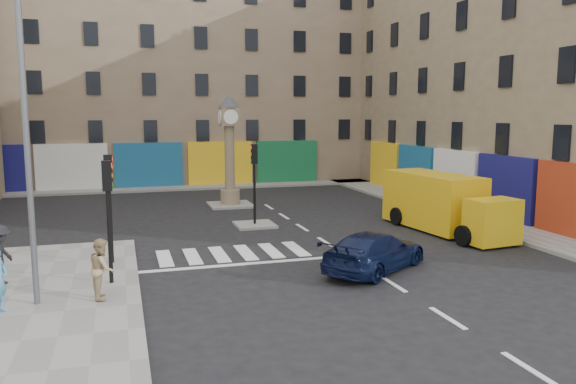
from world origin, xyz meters
name	(u,v)px	position (x,y,z in m)	size (l,w,h in m)	color
ground	(366,267)	(0.00, 0.00, 0.00)	(120.00, 120.00, 0.00)	black
sidewalk_right	(434,207)	(8.70, 10.00, 0.07)	(2.60, 30.00, 0.15)	gray
sidewalk_far	(180,188)	(-4.00, 22.20, 0.07)	(32.00, 2.40, 0.15)	gray
island_near	(255,225)	(-2.00, 8.00, 0.06)	(1.80, 1.80, 0.12)	gray
island_far	(230,205)	(-2.00, 14.00, 0.06)	(2.40, 2.40, 0.12)	gray
building_right	(537,64)	(15.00, 10.00, 8.00)	(10.00, 30.00, 16.00)	#8F7E5D
building_far	(169,70)	(-4.00, 28.00, 8.50)	(32.00, 10.00, 17.00)	#8E765F
traffic_light_left_near	(108,202)	(-8.30, 0.20, 2.62)	(0.28, 0.22, 3.70)	black
traffic_light_left_far	(109,191)	(-8.30, 2.60, 2.62)	(0.28, 0.22, 3.70)	black
traffic_light_island	(254,171)	(-2.00, 8.00, 2.59)	(0.28, 0.22, 3.70)	black
lamp_post	(26,130)	(-10.20, -1.20, 4.79)	(0.50, 0.25, 8.30)	#595B60
clock_pillar	(229,143)	(-2.00, 14.00, 3.55)	(1.20, 1.20, 6.10)	#8F7E5D
navy_sedan	(375,251)	(0.12, -0.42, 0.66)	(1.84, 4.53, 1.32)	black
yellow_van	(443,204)	(5.73, 4.48, 1.25)	(2.95, 7.11, 2.52)	gold
pedestrian_tan	(102,268)	(-8.51, -1.21, 0.99)	(0.82, 0.64, 1.68)	tan
pedestrian_dark	(0,255)	(-11.42, 0.92, 1.06)	(1.17, 0.67, 1.81)	black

